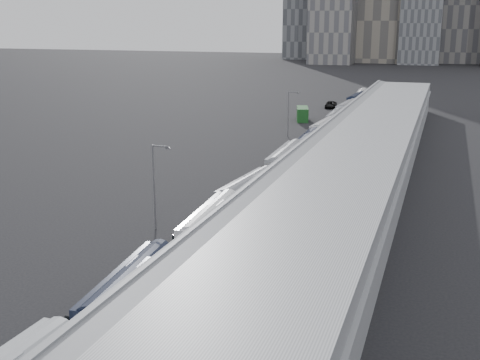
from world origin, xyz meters
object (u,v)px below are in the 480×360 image
at_px(suv, 331,105).
at_px(bus_7, 336,121).
at_px(bus_1, 130,296).
at_px(street_lamp_far, 289,111).
at_px(street_lamp_near, 156,181).
at_px(bus_9, 357,103).
at_px(bus_3, 248,195).
at_px(bus_5, 309,146).
at_px(bus_2, 211,228).
at_px(bus_8, 348,112).
at_px(bus_6, 326,132).
at_px(bus_4, 286,164).
at_px(shipping_container, 302,114).
at_px(bus_10, 362,98).

bearing_deg(suv, bus_7, -84.32).
relative_size(bus_1, street_lamp_far, 1.49).
bearing_deg(bus_1, street_lamp_near, 105.78).
bearing_deg(bus_9, bus_3, -86.54).
distance_m(bus_5, bus_9, 55.61).
relative_size(bus_1, bus_5, 1.06).
bearing_deg(bus_5, bus_9, 88.83).
distance_m(bus_2, bus_8, 82.70).
height_order(bus_5, suv, bus_5).
height_order(bus_6, bus_8, bus_6).
relative_size(bus_4, bus_5, 1.12).
height_order(bus_4, street_lamp_near, street_lamp_near).
bearing_deg(bus_2, bus_8, 86.52).
height_order(bus_3, street_lamp_near, street_lamp_near).
height_order(street_lamp_near, suv, street_lamp_near).
bearing_deg(suv, bus_1, -93.64).
bearing_deg(bus_8, bus_9, 93.82).
xyz_separation_m(street_lamp_near, shipping_container, (-2.01, 74.62, -3.70)).
distance_m(bus_6, shipping_container, 23.20).
xyz_separation_m(bus_7, bus_10, (-0.51, 41.17, -0.05)).
relative_size(street_lamp_far, shipping_container, 1.25).
relative_size(bus_5, bus_7, 0.97).
xyz_separation_m(bus_1, suv, (-6.62, 114.44, -0.73)).
bearing_deg(bus_4, street_lamp_far, 102.25).
bearing_deg(street_lamp_near, bus_9, 85.97).
distance_m(bus_2, bus_9, 98.45).
xyz_separation_m(bus_4, bus_6, (0.38, 27.15, -0.04)).
bearing_deg(suv, bus_10, 55.53).
height_order(bus_3, bus_9, bus_9).
xyz_separation_m(bus_6, bus_7, (-0.56, 13.62, -0.10)).
height_order(bus_2, bus_4, bus_4).
bearing_deg(shipping_container, bus_2, -98.28).
bearing_deg(bus_1, bus_3, 85.40).
xyz_separation_m(bus_1, bus_6, (0.55, 71.35, 0.07)).
relative_size(bus_4, bus_8, 1.04).
bearing_deg(bus_10, bus_6, -92.57).
height_order(bus_5, bus_8, bus_8).
xyz_separation_m(bus_10, street_lamp_near, (-6.30, -108.19, 3.67)).
relative_size(bus_6, bus_8, 1.02).
relative_size(bus_2, bus_7, 1.04).
bearing_deg(bus_8, bus_10, 94.61).
height_order(bus_5, street_lamp_near, street_lamp_near).
xyz_separation_m(bus_9, street_lamp_far, (-6.60, -41.93, 3.36)).
distance_m(bus_2, bus_6, 55.57).
xyz_separation_m(bus_2, bus_6, (0.46, 55.56, 0.05)).
relative_size(bus_2, bus_10, 1.06).
bearing_deg(bus_8, bus_6, -85.64).
bearing_deg(bus_8, bus_3, -86.87).
relative_size(bus_2, street_lamp_near, 1.45).
bearing_deg(shipping_container, bus_6, -81.05).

